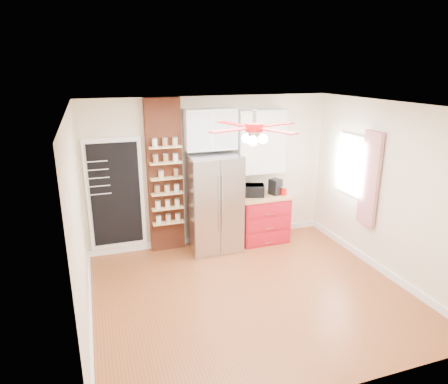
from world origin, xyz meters
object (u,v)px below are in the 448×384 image
object	(u,v)px
coffee_maker	(275,187)
pantry_jar_oats	(161,174)
red_cabinet	(262,218)
ceiling_fan	(254,128)
fridge	(214,203)
toaster_oven	(253,190)
canister_left	(284,191)

from	to	relation	value
coffee_maker	pantry_jar_oats	size ratio (longest dim) A/B	2.38
red_cabinet	ceiling_fan	distance (m)	2.75
fridge	toaster_oven	distance (m)	0.79
ceiling_fan	pantry_jar_oats	xyz separation A→B (m)	(-0.94, 1.78, -0.99)
canister_left	pantry_jar_oats	size ratio (longest dim) A/B	1.18
coffee_maker	fridge	bearing A→B (deg)	160.84
red_cabinet	canister_left	xyz separation A→B (m)	(0.37, -0.10, 0.52)
fridge	coffee_maker	bearing A→B (deg)	1.80
red_cabinet	toaster_oven	world-z (taller)	toaster_oven
toaster_oven	coffee_maker	xyz separation A→B (m)	(0.44, -0.03, 0.04)
canister_left	pantry_jar_oats	world-z (taller)	pantry_jar_oats
toaster_oven	canister_left	xyz separation A→B (m)	(0.57, -0.12, -0.04)
ceiling_fan	coffee_maker	size ratio (longest dim) A/B	4.82
red_cabinet	pantry_jar_oats	size ratio (longest dim) A/B	7.68
fridge	canister_left	distance (m)	1.34
toaster_oven	fridge	bearing A→B (deg)	-156.15
ceiling_fan	canister_left	bearing A→B (deg)	50.73
coffee_maker	pantry_jar_oats	bearing A→B (deg)	155.93
coffee_maker	canister_left	xyz separation A→B (m)	(0.13, -0.09, -0.07)
ceiling_fan	pantry_jar_oats	size ratio (longest dim) A/B	11.44
red_cabinet	toaster_oven	size ratio (longest dim) A/B	2.37
coffee_maker	pantry_jar_oats	xyz separation A→B (m)	(-2.10, 0.11, 0.39)
pantry_jar_oats	canister_left	bearing A→B (deg)	-5.23
canister_left	red_cabinet	bearing A→B (deg)	164.58
red_cabinet	ceiling_fan	bearing A→B (deg)	-118.71
fridge	red_cabinet	xyz separation A→B (m)	(0.97, 0.05, -0.42)
fridge	ceiling_fan	bearing A→B (deg)	-88.24
ceiling_fan	canister_left	xyz separation A→B (m)	(1.29, 1.58, -1.45)
fridge	pantry_jar_oats	world-z (taller)	fridge
fridge	canister_left	bearing A→B (deg)	-2.22
red_cabinet	pantry_jar_oats	world-z (taller)	pantry_jar_oats
fridge	coffee_maker	xyz separation A→B (m)	(1.21, 0.04, 0.17)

